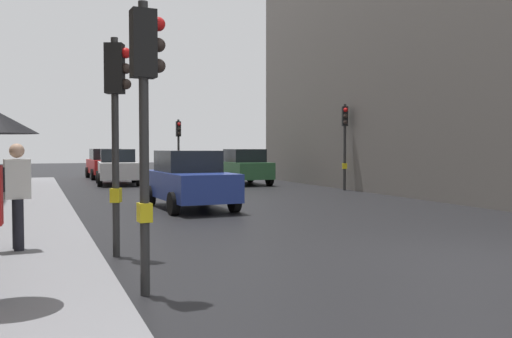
{
  "coord_description": "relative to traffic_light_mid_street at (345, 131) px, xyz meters",
  "views": [
    {
      "loc": [
        -6.83,
        -7.34,
        1.87
      ],
      "look_at": [
        -1.3,
        6.56,
        1.28
      ],
      "focal_mm": 39.11,
      "sensor_mm": 36.0,
      "label": 1
    }
  ],
  "objects": [
    {
      "name": "car_white_compact",
      "position": [
        -8.55,
        7.49,
        -1.68
      ],
      "size": [
        2.27,
        4.33,
        1.76
      ],
      "color": "silver",
      "rests_on": "ground"
    },
    {
      "name": "car_blue_van",
      "position": [
        -8.03,
        -4.41,
        -1.68
      ],
      "size": [
        2.16,
        4.27,
        1.76
      ],
      "color": "navy",
      "rests_on": "ground"
    },
    {
      "name": "traffic_light_far_median",
      "position": [
        -4.94,
        9.57,
        -0.22
      ],
      "size": [
        0.25,
        0.43,
        3.39
      ],
      "color": "#2D2D2D",
      "rests_on": "ground"
    },
    {
      "name": "traffic_light_near_right",
      "position": [
        -11.09,
        -11.17,
        0.0
      ],
      "size": [
        0.45,
        0.34,
        3.71
      ],
      "color": "#2D2D2D",
      "rests_on": "ground"
    },
    {
      "name": "car_green_estate",
      "position": [
        -2.66,
        5.36,
        -1.68
      ],
      "size": [
        2.06,
        4.22,
        1.76
      ],
      "color": "#2D6038",
      "rests_on": "ground"
    },
    {
      "name": "car_red_sedan",
      "position": [
        -8.49,
        13.05,
        -1.68
      ],
      "size": [
        2.1,
        4.24,
        1.76
      ],
      "color": "red",
      "rests_on": "ground"
    },
    {
      "name": "sidewalk_kerb",
      "position": [
        -12.97,
        -7.48,
        -2.48
      ],
      "size": [
        3.13,
        40.0,
        0.16
      ],
      "primitive_type": "cube",
      "color": "gray",
      "rests_on": "ground"
    },
    {
      "name": "ground_plane",
      "position": [
        -5.55,
        -13.48,
        -2.56
      ],
      "size": [
        120.0,
        120.0,
        0.0
      ],
      "primitive_type": "plane",
      "color": "black"
    },
    {
      "name": "traffic_light_mid_street",
      "position": [
        0.0,
        0.0,
        0.0
      ],
      "size": [
        0.34,
        0.45,
        3.71
      ],
      "color": "#2D2D2D",
      "rests_on": "ground"
    },
    {
      "name": "pedestrian_with_black_backpack",
      "position": [
        -12.7,
        -10.78,
        -1.39
      ],
      "size": [
        0.63,
        0.37,
        1.77
      ],
      "color": "black",
      "rests_on": "sidewalk_kerb"
    },
    {
      "name": "traffic_light_near_left",
      "position": [
        -11.08,
        -13.83,
        -0.02
      ],
      "size": [
        0.44,
        0.26,
        3.67
      ],
      "color": "#2D2D2D",
      "rests_on": "ground"
    }
  ]
}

